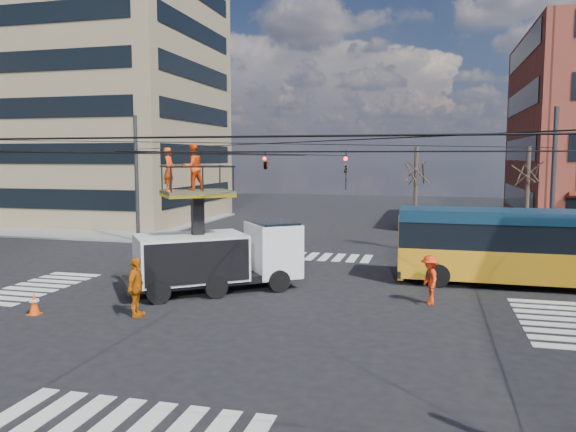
# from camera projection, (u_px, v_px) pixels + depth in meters

# --- Properties ---
(ground) EXTENTS (120.00, 120.00, 0.00)m
(ground) POSITION_uv_depth(u_px,v_px,m) (266.00, 303.00, 20.94)
(ground) COLOR black
(ground) RESTS_ON ground
(sidewalk_nw) EXTENTS (18.00, 18.00, 0.12)m
(sidewalk_nw) POSITION_uv_depth(u_px,v_px,m) (95.00, 222.00, 46.34)
(sidewalk_nw) COLOR slate
(sidewalk_nw) RESTS_ON ground
(crosswalks) EXTENTS (22.40, 22.40, 0.02)m
(crosswalks) POSITION_uv_depth(u_px,v_px,m) (266.00, 302.00, 20.94)
(crosswalks) COLOR silver
(crosswalks) RESTS_ON ground
(building_tower) EXTENTS (18.06, 16.06, 30.00)m
(building_tower) POSITION_uv_depth(u_px,v_px,m) (99.00, 44.00, 47.88)
(building_tower) COLOR #947C5E
(building_tower) RESTS_ON ground
(overhead_network) EXTENTS (24.24, 24.24, 8.00)m
(overhead_network) POSITION_uv_depth(u_px,v_px,m) (267.00, 187.00, 20.90)
(overhead_network) COLOR #2D2D30
(overhead_network) RESTS_ON ground
(tree_a) EXTENTS (2.00, 2.00, 6.00)m
(tree_a) POSITION_uv_depth(u_px,v_px,m) (416.00, 171.00, 32.23)
(tree_a) COLOR #382B21
(tree_a) RESTS_ON ground
(tree_b) EXTENTS (2.00, 2.00, 6.00)m
(tree_b) POSITION_uv_depth(u_px,v_px,m) (528.00, 171.00, 30.76)
(tree_b) COLOR #382B21
(tree_b) RESTS_ON ground
(utility_truck) EXTENTS (6.98, 6.04, 5.93)m
(utility_truck) POSITION_uv_depth(u_px,v_px,m) (217.00, 242.00, 22.65)
(utility_truck) COLOR black
(utility_truck) RESTS_ON ground
(city_bus) EXTENTS (11.02, 2.72, 3.20)m
(city_bus) POSITION_uv_depth(u_px,v_px,m) (533.00, 246.00, 23.43)
(city_bus) COLOR orange
(city_bus) RESTS_ON ground
(traffic_cone) EXTENTS (0.36, 0.36, 0.76)m
(traffic_cone) POSITION_uv_depth(u_px,v_px,m) (34.00, 304.00, 19.33)
(traffic_cone) COLOR #FF480A
(traffic_cone) RESTS_ON ground
(worker_ground) EXTENTS (0.67, 1.25, 2.03)m
(worker_ground) POSITION_uv_depth(u_px,v_px,m) (136.00, 287.00, 19.01)
(worker_ground) COLOR #D4670D
(worker_ground) RESTS_ON ground
(flagger) EXTENTS (0.94, 1.31, 1.83)m
(flagger) POSITION_uv_depth(u_px,v_px,m) (430.00, 280.00, 20.66)
(flagger) COLOR red
(flagger) RESTS_ON ground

